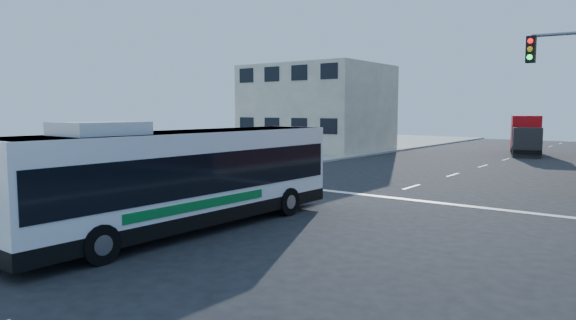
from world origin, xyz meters
The scene contains 5 objects.
ground centered at (0.00, 0.00, 0.00)m, with size 120.00×120.00×0.00m, color black.
sidewalk_nw centered at (-35.00, 35.00, 0.07)m, with size 50.00×50.00×0.15m, color gray.
building_west centered at (-17.02, 29.98, 4.01)m, with size 12.06×10.06×8.00m.
transit_bus centered at (-2.01, -0.01, 1.71)m, with size 2.80×11.88×3.51m.
box_truck centered at (0.17, 36.56, 1.62)m, with size 3.95×7.74×3.35m.
Camera 1 is at (10.26, -10.92, 3.82)m, focal length 32.00 mm.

